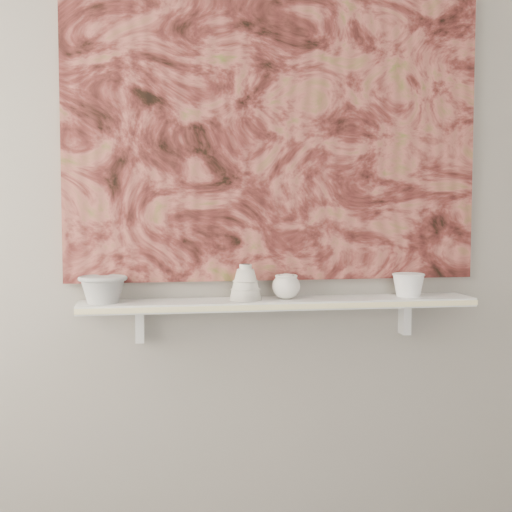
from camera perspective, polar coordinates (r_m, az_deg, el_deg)
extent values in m
plane|color=gray|center=(2.59, 1.52, 6.04)|extent=(3.60, 0.00, 3.60)
cube|color=silver|center=(2.52, 1.91, -3.81)|extent=(1.40, 0.18, 0.03)
cube|color=#F9EBA6|center=(2.43, 2.34, -4.10)|extent=(1.40, 0.01, 0.02)
cube|color=silver|center=(2.55, -9.30, -5.48)|extent=(0.03, 0.06, 0.12)
cube|color=silver|center=(2.73, 11.81, -4.88)|extent=(0.03, 0.06, 0.12)
cube|color=maroon|center=(2.59, 1.59, 10.25)|extent=(1.50, 0.02, 1.10)
cube|color=black|center=(2.69, 11.10, 3.38)|extent=(0.09, 0.00, 0.08)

